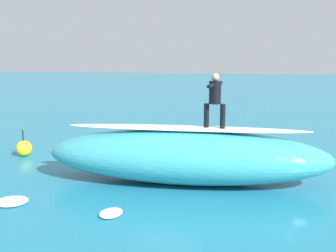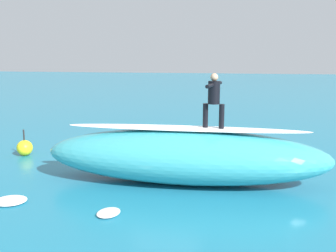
{
  "view_description": "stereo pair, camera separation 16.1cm",
  "coord_description": "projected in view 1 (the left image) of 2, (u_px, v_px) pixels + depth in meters",
  "views": [
    {
      "loc": [
        -1.92,
        12.81,
        3.66
      ],
      "look_at": [
        0.23,
        -0.09,
        1.21
      ],
      "focal_mm": 41.77,
      "sensor_mm": 36.0,
      "label": 1
    },
    {
      "loc": [
        -2.08,
        12.79,
        3.66
      ],
      "look_at": [
        0.23,
        -0.09,
        1.21
      ],
      "focal_mm": 41.77,
      "sensor_mm": 36.0,
      "label": 2
    }
  ],
  "objects": [
    {
      "name": "foam_patch_mid",
      "position": [
        234.0,
        170.0,
        12.2
      ],
      "size": [
        0.54,
        0.64,
        0.13
      ],
      "primitive_type": "ellipsoid",
      "rotation": [
        0.0,
        0.0,
        1.29
      ],
      "color": "white",
      "rests_on": "ground_plane"
    },
    {
      "name": "surfboard_riding",
      "position": [
        214.0,
        129.0,
        10.84
      ],
      "size": [
        2.17,
        0.95,
        0.06
      ],
      "primitive_type": "ellipsoid",
      "rotation": [
        0.0,
        0.0,
        -0.19
      ],
      "color": "#33B2D1",
      "rests_on": "wave_crest"
    },
    {
      "name": "buoy_marker",
      "position": [
        24.0,
        148.0,
        14.07
      ],
      "size": [
        0.56,
        0.56,
        0.96
      ],
      "color": "yellow",
      "rests_on": "ground_plane"
    },
    {
      "name": "surfboard_paddling",
      "position": [
        137.0,
        143.0,
        15.93
      ],
      "size": [
        2.18,
        1.24,
        0.06
      ],
      "primitive_type": "ellipsoid",
      "rotation": [
        0.0,
        0.0,
        2.8
      ],
      "color": "yellow",
      "rests_on": "ground_plane"
    },
    {
      "name": "wave_crest",
      "position": [
        186.0,
        156.0,
        11.1
      ],
      "size": [
        8.13,
        2.38,
        1.54
      ],
      "primitive_type": "ellipsoid",
      "rotation": [
        0.0,
        0.0,
        0.01
      ],
      "color": "teal",
      "rests_on": "ground_plane"
    },
    {
      "name": "surfer_paddling",
      "position": [
        134.0,
        139.0,
        15.96
      ],
      "size": [
        1.74,
        0.82,
        0.32
      ],
      "rotation": [
        0.0,
        0.0,
        2.8
      ],
      "color": "black",
      "rests_on": "surfboard_paddling"
    },
    {
      "name": "wave_foam_lip",
      "position": [
        186.0,
        128.0,
        10.95
      ],
      "size": [
        6.9,
        0.88,
        0.08
      ],
      "primitive_type": "ellipsoid",
      "rotation": [
        0.0,
        0.0,
        0.01
      ],
      "color": "white",
      "rests_on": "wave_crest"
    },
    {
      "name": "surfer_riding",
      "position": [
        215.0,
        97.0,
        10.67
      ],
      "size": [
        0.6,
        1.43,
        1.52
      ],
      "rotation": [
        0.0,
        0.0,
        -0.19
      ],
      "color": "black",
      "rests_on": "surfboard_riding"
    },
    {
      "name": "ground_plane",
      "position": [
        174.0,
        161.0,
        13.41
      ],
      "size": [
        120.0,
        120.0,
        0.0
      ],
      "primitive_type": "plane",
      "color": "teal"
    },
    {
      "name": "foam_patch_near",
      "position": [
        11.0,
        201.0,
        9.68
      ],
      "size": [
        0.84,
        0.79,
        0.08
      ],
      "primitive_type": "ellipsoid",
      "rotation": [
        0.0,
        0.0,
        0.03
      ],
      "color": "white",
      "rests_on": "ground_plane"
    },
    {
      "name": "foam_patch_far",
      "position": [
        111.0,
        213.0,
        8.97
      ],
      "size": [
        0.62,
        0.73,
        0.09
      ],
      "primitive_type": "ellipsoid",
      "rotation": [
        0.0,
        0.0,
        1.38
      ],
      "color": "white",
      "rests_on": "ground_plane"
    }
  ]
}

